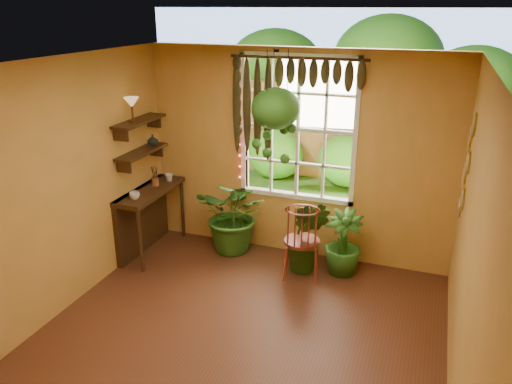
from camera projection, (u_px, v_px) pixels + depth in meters
floor at (230, 350)px, 4.88m from camera, size 4.50×4.50×0.00m
ceiling at (224, 68)px, 3.92m from camera, size 4.50×4.50×0.00m
wall_back at (297, 156)px, 6.38m from camera, size 4.00×0.00×4.00m
wall_left at (45, 196)px, 5.04m from camera, size 0.00×4.50×4.50m
wall_right at (471, 262)px, 3.76m from camera, size 0.00×4.50×4.50m
window at (298, 129)px, 6.28m from camera, size 1.52×0.10×1.86m
valance_vine at (290, 84)px, 6.00m from camera, size 1.70×0.12×1.10m
string_lights at (239, 122)px, 6.43m from camera, size 0.03×0.03×1.54m
wall_plates at (466, 168)px, 5.26m from camera, size 0.04×0.32×1.10m
counter_ledge at (145, 212)px, 6.70m from camera, size 0.40×1.20×0.90m
shelf_lower at (142, 152)px, 6.39m from camera, size 0.25×0.90×0.04m
shelf_upper at (139, 121)px, 6.25m from camera, size 0.25×0.90×0.04m
backyard at (368, 101)px, 10.39m from camera, size 14.00×10.00×12.00m
windsor_chair at (302, 251)px, 6.10m from camera, size 0.52×0.55×1.18m
potted_plant_left at (235, 215)px, 6.68m from camera, size 0.99×0.87×1.06m
potted_plant_mid at (307, 235)px, 6.16m from camera, size 0.59×0.49×0.99m
potted_plant_right at (343, 243)px, 6.15m from camera, size 0.48×0.48×0.83m
hanging_basket at (276, 115)px, 5.91m from camera, size 0.58×0.58×1.33m
cup_a at (135, 196)px, 6.18m from camera, size 0.16×0.16×0.10m
cup_b at (169, 177)px, 6.83m from camera, size 0.13×0.13×0.10m
brush_jar at (155, 176)px, 6.62m from camera, size 0.09×0.09×0.34m
shelf_vase at (153, 140)px, 6.59m from camera, size 0.15×0.15×0.15m
tiffany_lamp at (132, 104)px, 6.02m from camera, size 0.18×0.18×0.31m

